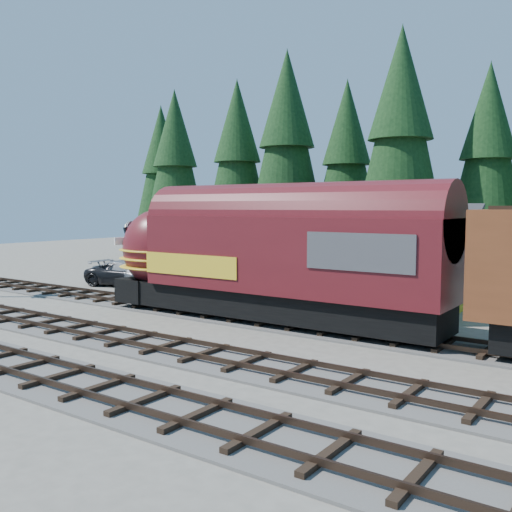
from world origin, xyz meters
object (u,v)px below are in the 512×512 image
Objects in this scene: pickup_truck_b at (129,274)px; depot at (341,248)px; pickup_truck_a at (129,274)px; caboose at (261,238)px; locomotive at (256,261)px.

depot is at bearing -84.75° from pickup_truck_b.
depot is at bearing -97.67° from pickup_truck_a.
pickup_truck_a is 0.09m from pickup_truck_b.
caboose reaches higher than pickup_truck_a.
depot is 14.41m from pickup_truck_b.
caboose is at bearing -37.45° from pickup_truck_a.
locomotive is 3.03× the size of pickup_truck_a.
pickup_truck_a is (-14.15, -1.95, -2.18)m from depot.
pickup_truck_b is (-13.18, 4.48, -1.88)m from locomotive.
depot is 1.16× the size of caboose.
depot is 2.27× the size of pickup_truck_a.
depot is 12.78m from caboose.
locomotive is 16.87m from caboose.
pickup_truck_b is at bearing -111.53° from caboose.
pickup_truck_b is (-3.76, -9.52, -2.01)m from caboose.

